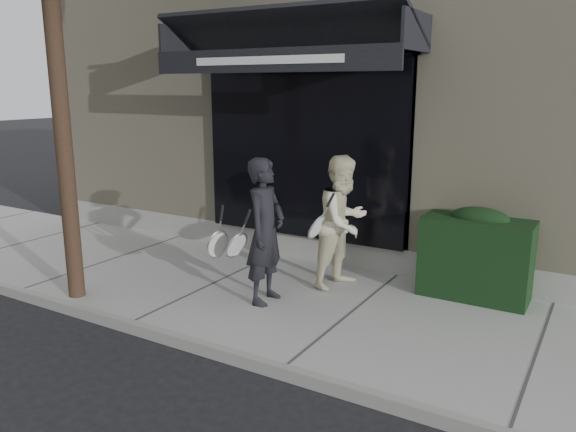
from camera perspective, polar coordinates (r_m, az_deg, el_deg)
The scene contains 7 objects.
ground at distance 6.75m, azimuth 6.55°, elevation -10.54°, with size 80.00×80.00×0.00m, color black.
sidewalk at distance 6.73m, azimuth 6.56°, elevation -10.07°, with size 20.00×3.00×0.12m, color #989893.
curb at distance 5.48m, azimuth -0.38°, elevation -15.55°, with size 20.00×0.10×0.14m, color gray.
building_facade at distance 10.91m, azimuth 17.94°, elevation 12.70°, with size 14.30×8.04×5.64m.
hedge at distance 7.34m, azimuth 18.63°, elevation -3.72°, with size 1.30×0.70×1.14m.
pedestrian_front at distance 6.70m, azimuth -2.34°, elevation -1.57°, with size 0.81×0.83×1.76m.
pedestrian_back at distance 7.27m, azimuth 5.63°, elevation -0.60°, with size 0.84×0.98×1.73m.
Camera 1 is at (2.49, -5.67, 2.70)m, focal length 35.00 mm.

